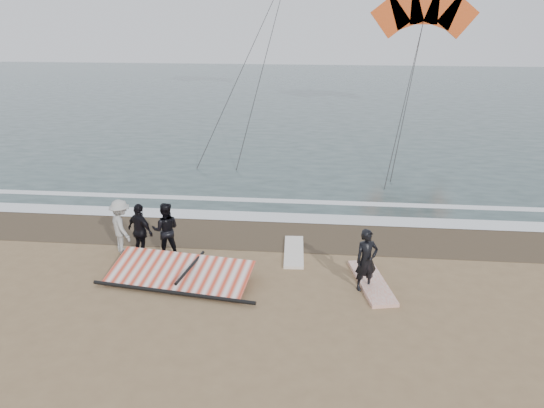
{
  "coord_description": "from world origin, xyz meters",
  "views": [
    {
      "loc": [
        1.01,
        -11.44,
        6.98
      ],
      "look_at": [
        -0.43,
        3.0,
        1.6
      ],
      "focal_mm": 35.0,
      "sensor_mm": 36.0,
      "label": 1
    }
  ],
  "objects_px": {
    "board_white": "(372,282)",
    "board_cream": "(294,252)",
    "man_main": "(366,260)",
    "sail_rig": "(179,273)"
  },
  "relations": [
    {
      "from": "board_white",
      "to": "board_cream",
      "type": "height_order",
      "value": "board_white"
    },
    {
      "from": "board_cream",
      "to": "sail_rig",
      "type": "distance_m",
      "value": 3.61
    },
    {
      "from": "man_main",
      "to": "board_white",
      "type": "distance_m",
      "value": 0.87
    },
    {
      "from": "man_main",
      "to": "board_cream",
      "type": "distance_m",
      "value": 2.93
    },
    {
      "from": "man_main",
      "to": "board_cream",
      "type": "bearing_deg",
      "value": 111.78
    },
    {
      "from": "board_white",
      "to": "board_cream",
      "type": "distance_m",
      "value": 2.79
    },
    {
      "from": "sail_rig",
      "to": "man_main",
      "type": "bearing_deg",
      "value": -0.53
    },
    {
      "from": "board_white",
      "to": "board_cream",
      "type": "relative_size",
      "value": 1.15
    },
    {
      "from": "man_main",
      "to": "board_cream",
      "type": "xyz_separation_m",
      "value": [
        -1.99,
        2.0,
        -0.8
      ]
    },
    {
      "from": "man_main",
      "to": "board_white",
      "type": "relative_size",
      "value": 0.68
    }
  ]
}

